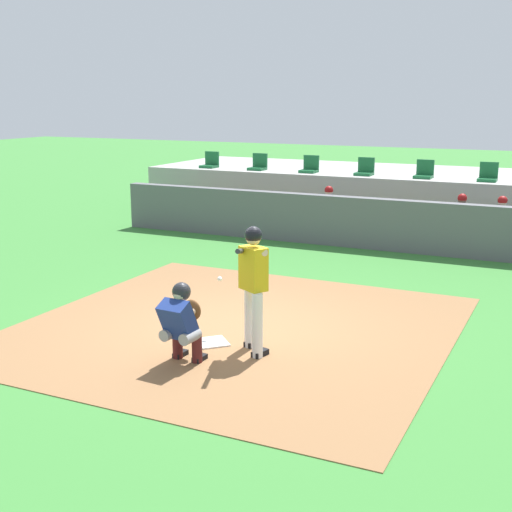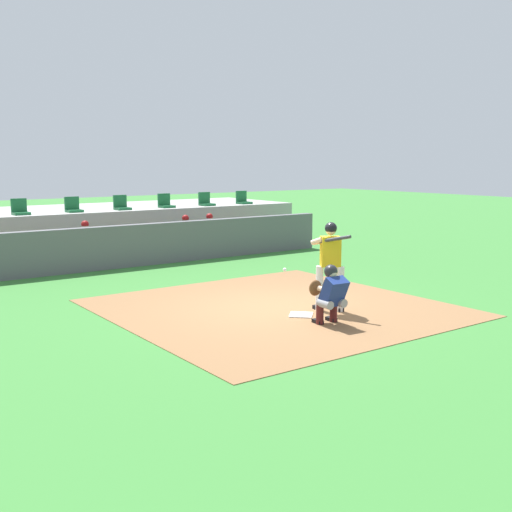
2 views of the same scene
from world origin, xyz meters
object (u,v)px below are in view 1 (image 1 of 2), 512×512
(batter_at_plate, at_px, (253,281))
(dugout_player_0, at_px, (327,211))
(dugout_player_2, at_px, (500,224))
(dugout_player_1, at_px, (460,221))
(stadium_seat_0, at_px, (210,163))
(stadium_seat_2, at_px, (310,168))
(home_plate, at_px, (212,342))
(stadium_seat_4, at_px, (424,173))
(catcher_crouched, at_px, (182,320))
(stadium_seat_3, at_px, (365,170))
(stadium_seat_5, at_px, (488,176))
(stadium_seat_1, at_px, (258,165))

(batter_at_plate, height_order, dugout_player_0, batter_at_plate)
(dugout_player_2, bearing_deg, dugout_player_1, 180.00)
(dugout_player_0, xyz_separation_m, dugout_player_2, (4.20, 0.00, 0.00))
(stadium_seat_0, distance_m, stadium_seat_2, 3.25)
(home_plate, bearing_deg, stadium_seat_0, 119.19)
(dugout_player_0, distance_m, stadium_seat_4, 2.97)
(batter_at_plate, distance_m, dugout_player_0, 8.41)
(catcher_crouched, distance_m, stadium_seat_4, 11.05)
(catcher_crouched, xyz_separation_m, dugout_player_1, (2.12, 8.95, 0.07))
(dugout_player_0, bearing_deg, dugout_player_1, 0.00)
(batter_at_plate, xyz_separation_m, stadium_seat_3, (-1.50, 10.23, 0.50))
(stadium_seat_3, bearing_deg, stadium_seat_2, 180.00)
(catcher_crouched, bearing_deg, stadium_seat_3, 94.27)
(stadium_seat_2, distance_m, stadium_seat_3, 1.62)
(batter_at_plate, bearing_deg, dugout_player_1, 80.03)
(catcher_crouched, distance_m, stadium_seat_3, 11.05)
(catcher_crouched, bearing_deg, stadium_seat_5, 77.52)
(dugout_player_0, distance_m, stadium_seat_1, 3.64)
(dugout_player_1, distance_m, stadium_seat_5, 2.23)
(stadium_seat_2, bearing_deg, stadium_seat_4, 0.00)
(home_plate, bearing_deg, stadium_seat_3, 94.56)
(stadium_seat_1, bearing_deg, stadium_seat_5, 0.00)
(stadium_seat_1, bearing_deg, stadium_seat_2, 0.00)
(dugout_player_2, height_order, stadium_seat_5, stadium_seat_5)
(dugout_player_2, bearing_deg, home_plate, -110.39)
(dugout_player_0, bearing_deg, stadium_seat_4, 45.71)
(batter_at_plate, height_order, dugout_player_2, batter_at_plate)
(stadium_seat_4, bearing_deg, stadium_seat_5, 0.00)
(catcher_crouched, height_order, stadium_seat_5, stadium_seat_5)
(home_plate, xyz_separation_m, stadium_seat_5, (2.44, 10.18, 1.51))
(stadium_seat_2, bearing_deg, stadium_seat_5, 0.00)
(home_plate, relative_size, stadium_seat_0, 0.92)
(home_plate, bearing_deg, dugout_player_1, 75.33)
(stadium_seat_2, height_order, stadium_seat_5, same)
(dugout_player_0, distance_m, dugout_player_2, 4.20)
(batter_at_plate, relative_size, stadium_seat_1, 3.76)
(batter_at_plate, distance_m, stadium_seat_4, 10.24)
(home_plate, height_order, stadium_seat_3, stadium_seat_3)
(dugout_player_1, xyz_separation_m, stadium_seat_3, (-2.94, 2.03, 0.86))
(batter_at_plate, relative_size, dugout_player_2, 1.39)
(stadium_seat_2, bearing_deg, batter_at_plate, -72.98)
(dugout_player_2, distance_m, stadium_seat_4, 3.13)
(stadium_seat_3, bearing_deg, home_plate, -85.44)
(home_plate, height_order, dugout_player_0, dugout_player_0)
(stadium_seat_0, height_order, stadium_seat_5, same)
(dugout_player_1, bearing_deg, dugout_player_2, 0.00)
(dugout_player_1, xyz_separation_m, stadium_seat_0, (-7.82, 2.03, 0.86))
(batter_at_plate, distance_m, stadium_seat_5, 10.39)
(batter_at_plate, relative_size, dugout_player_0, 1.39)
(dugout_player_1, relative_size, stadium_seat_4, 2.71)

